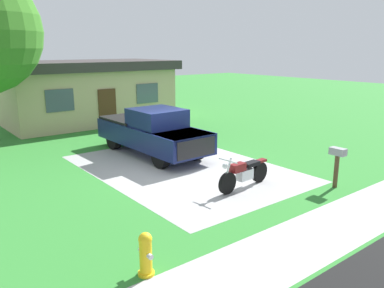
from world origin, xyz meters
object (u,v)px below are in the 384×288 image
fire_hydrant (146,254)px  mailbox (337,157)px  neighbor_house (87,91)px  motorcycle (244,173)px  pickup_truck (151,131)px

fire_hydrant → mailbox: (7.12, 0.48, 0.55)m
fire_hydrant → neighbor_house: size_ratio=0.09×
motorcycle → neighbor_house: (0.89, 13.58, 1.32)m
mailbox → neighbor_house: size_ratio=0.13×
mailbox → neighbor_house: bearing=95.1°
fire_hydrant → neighbor_house: bearing=70.0°
mailbox → motorcycle: bearing=142.5°
fire_hydrant → mailbox: 7.15m
mailbox → neighbor_house: (-1.36, 15.31, 0.81)m
fire_hydrant → neighbor_house: neighbor_house is taller
pickup_truck → mailbox: bearing=-71.1°
pickup_truck → fire_hydrant: pickup_truck is taller
pickup_truck → fire_hydrant: (-4.77, -7.35, -0.53)m
motorcycle → fire_hydrant: motorcycle is taller
motorcycle → neighbor_house: size_ratio=0.23×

